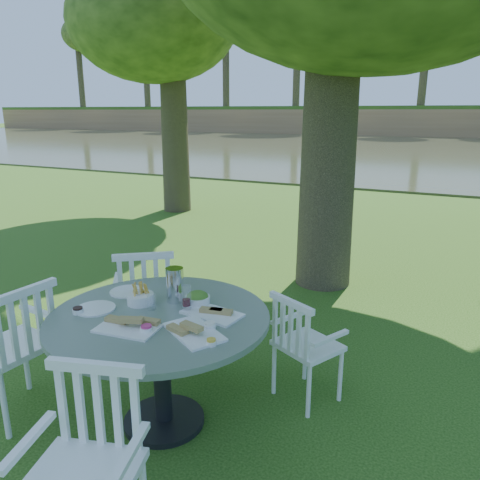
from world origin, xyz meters
name	(u,v)px	position (x,y,z in m)	size (l,w,h in m)	color
ground	(232,325)	(0.00, 0.00, 0.00)	(140.00, 140.00, 0.00)	#1C400D
table	(160,335)	(0.27, -1.60, 0.67)	(1.46, 1.46, 0.82)	black
chair_ne	(300,341)	(1.04, -0.94, 0.49)	(0.56, 0.55, 0.84)	white
chair_nw	(146,295)	(-0.39, -0.87, 0.58)	(0.68, 0.67, 0.99)	white
chair_sw	(19,342)	(-0.65, -1.95, 0.58)	(0.51, 0.54, 0.99)	white
chair_se	(90,451)	(0.53, -2.55, 0.57)	(0.60, 0.57, 0.97)	white
tableware	(165,303)	(0.26, -1.51, 0.87)	(1.15, 0.75, 0.24)	white
river	(426,152)	(0.00, 23.00, 0.00)	(100.00, 28.00, 0.12)	#393E24
far_bank	(458,46)	(0.28, 41.12, 7.25)	(100.00, 18.00, 15.20)	olive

